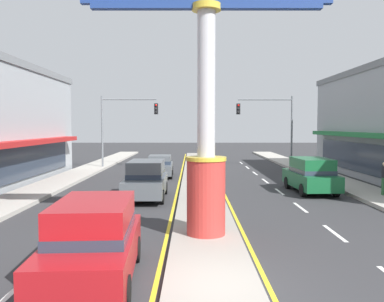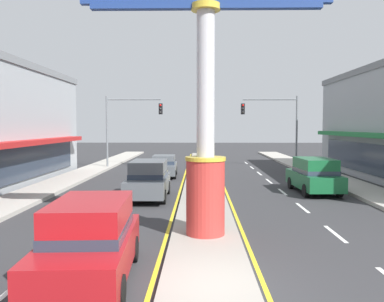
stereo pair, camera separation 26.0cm
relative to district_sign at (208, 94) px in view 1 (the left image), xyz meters
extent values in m
plane|color=#303033|center=(0.00, -4.17, -4.65)|extent=(160.00, 160.00, 0.00)
cube|color=gray|center=(0.00, 13.83, -4.58)|extent=(2.22, 52.00, 0.14)
cube|color=#ADA89E|center=(-8.91, 11.83, -4.56)|extent=(2.41, 60.00, 0.18)
cube|color=#ADA89E|center=(8.91, 11.83, -4.56)|extent=(2.41, 60.00, 0.18)
cube|color=silver|center=(-4.41, -3.77, -4.65)|extent=(0.14, 2.20, 0.01)
cube|color=silver|center=(-4.41, 0.63, -4.65)|extent=(0.14, 2.20, 0.01)
cube|color=silver|center=(-4.41, 5.03, -4.65)|extent=(0.14, 2.20, 0.01)
cube|color=silver|center=(-4.41, 9.43, -4.65)|extent=(0.14, 2.20, 0.01)
cube|color=silver|center=(-4.41, 13.83, -4.65)|extent=(0.14, 2.20, 0.01)
cube|color=silver|center=(-4.41, 18.23, -4.65)|extent=(0.14, 2.20, 0.01)
cube|color=silver|center=(-4.41, 22.63, -4.65)|extent=(0.14, 2.20, 0.01)
cube|color=silver|center=(-4.41, 27.03, -4.65)|extent=(0.14, 2.20, 0.01)
cube|color=silver|center=(4.41, 0.63, -4.65)|extent=(0.14, 2.20, 0.01)
cube|color=silver|center=(4.41, 5.03, -4.65)|extent=(0.14, 2.20, 0.01)
cube|color=silver|center=(4.41, 9.43, -4.65)|extent=(0.14, 2.20, 0.01)
cube|color=silver|center=(4.41, 13.83, -4.65)|extent=(0.14, 2.20, 0.01)
cube|color=silver|center=(4.41, 18.23, -4.65)|extent=(0.14, 2.20, 0.01)
cube|color=silver|center=(4.41, 22.63, -4.65)|extent=(0.14, 2.20, 0.01)
cube|color=silver|center=(4.41, 27.03, -4.65)|extent=(0.14, 2.20, 0.01)
cube|color=yellow|center=(-1.29, 13.83, -4.65)|extent=(0.12, 52.00, 0.01)
cube|color=yellow|center=(1.29, 13.83, -4.65)|extent=(0.12, 52.00, 0.01)
cylinder|color=#B7332D|center=(0.00, 0.00, -3.31)|extent=(1.25, 1.25, 2.40)
cylinder|color=gold|center=(0.00, 0.00, -2.05)|extent=(1.31, 1.31, 0.12)
cylinder|color=#B7B7BC|center=(0.00, 0.00, 0.35)|extent=(0.57, 0.57, 4.93)
cylinder|color=gold|center=(0.00, 0.00, 2.72)|extent=(0.92, 0.92, 0.20)
cube|color=navy|center=(0.00, 0.00, 2.74)|extent=(7.26, 0.29, 0.16)
cube|color=#B21E1E|center=(-10.01, 9.85, -1.97)|extent=(0.90, 18.63, 0.30)
cube|color=#283342|center=(-10.42, 9.85, -3.15)|extent=(0.08, 17.98, 2.00)
cube|color=#1E7038|center=(10.51, 13.04, -1.58)|extent=(0.90, 18.97, 0.30)
cube|color=#283342|center=(10.92, 13.04, -3.15)|extent=(0.08, 18.30, 2.00)
cylinder|color=slate|center=(-8.11, 21.75, -1.55)|extent=(0.16, 0.16, 6.20)
cylinder|color=slate|center=(-5.80, 21.75, 1.25)|extent=(4.62, 0.12, 0.12)
cube|color=black|center=(-3.49, 21.59, 0.44)|extent=(0.32, 0.24, 0.92)
sphere|color=red|center=(-3.49, 21.45, 0.74)|extent=(0.17, 0.17, 0.17)
sphere|color=black|center=(-3.49, 21.45, 0.44)|extent=(0.17, 0.17, 0.17)
sphere|color=black|center=(-3.49, 21.45, 0.14)|extent=(0.17, 0.17, 0.17)
cylinder|color=slate|center=(8.11, 21.99, -1.55)|extent=(0.16, 0.16, 6.20)
cylinder|color=slate|center=(5.80, 21.99, 1.25)|extent=(4.62, 0.12, 0.12)
cube|color=black|center=(3.49, 21.83, 0.44)|extent=(0.32, 0.24, 0.92)
sphere|color=red|center=(3.49, 21.69, 0.74)|extent=(0.17, 0.17, 0.17)
sphere|color=black|center=(3.49, 21.69, 0.44)|extent=(0.17, 0.17, 0.17)
sphere|color=black|center=(3.49, 21.69, 0.14)|extent=(0.17, 0.17, 0.17)
cube|color=#14562D|center=(6.06, 9.22, -3.95)|extent=(2.11, 4.68, 0.80)
cube|color=#14562D|center=(6.07, 9.03, -3.15)|extent=(1.80, 2.93, 0.80)
cube|color=#283342|center=(6.07, 9.03, -3.43)|extent=(1.84, 2.96, 0.24)
cylinder|color=black|center=(5.12, 10.60, -4.31)|extent=(0.25, 0.69, 0.68)
cylinder|color=black|center=(6.86, 10.68, -4.31)|extent=(0.25, 0.69, 0.68)
cylinder|color=black|center=(5.25, 7.75, -4.31)|extent=(0.25, 0.69, 0.68)
cylinder|color=black|center=(7.00, 7.83, -4.31)|extent=(0.25, 0.69, 0.68)
cube|color=maroon|center=(-2.76, -3.77, -3.95)|extent=(2.17, 4.70, 0.80)
cube|color=maroon|center=(-2.77, -3.59, -3.15)|extent=(1.84, 2.95, 0.80)
cube|color=#283342|center=(-2.77, -3.59, -3.43)|extent=(1.88, 2.98, 0.24)
cylinder|color=black|center=(-1.80, -5.14, -4.31)|extent=(0.26, 0.69, 0.68)
cylinder|color=black|center=(-3.55, -5.24, -4.31)|extent=(0.26, 0.69, 0.68)
cylinder|color=black|center=(-1.97, -2.29, -4.31)|extent=(0.26, 0.69, 0.68)
cylinder|color=black|center=(-3.71, -2.40, -4.31)|extent=(0.26, 0.69, 0.68)
cube|color=#4C5156|center=(-2.76, 16.10, -4.05)|extent=(1.88, 4.35, 0.66)
cube|color=#4C5156|center=(-2.76, 16.27, -3.42)|extent=(1.61, 2.19, 0.60)
cube|color=#283342|center=(-2.76, 16.27, -3.60)|extent=(1.65, 2.22, 0.24)
cylinder|color=black|center=(-1.91, 14.79, -4.34)|extent=(0.24, 0.63, 0.62)
cylinder|color=black|center=(-3.53, 14.74, -4.34)|extent=(0.24, 0.63, 0.62)
cylinder|color=black|center=(-1.99, 17.45, -4.34)|extent=(0.24, 0.63, 0.62)
cylinder|color=black|center=(-3.61, 17.41, -4.34)|extent=(0.24, 0.63, 0.62)
cube|color=#4C5156|center=(-2.76, 7.20, -3.95)|extent=(1.93, 4.61, 0.80)
cube|color=#4C5156|center=(-2.76, 7.38, -3.15)|extent=(1.69, 2.86, 0.80)
cube|color=#283342|center=(-2.76, 7.38, -3.43)|extent=(1.73, 2.89, 0.24)
cylinder|color=black|center=(-1.87, 5.78, -4.31)|extent=(0.22, 0.68, 0.68)
cylinder|color=black|center=(-3.62, 5.77, -4.31)|extent=(0.22, 0.68, 0.68)
cylinder|color=black|center=(-1.89, 8.63, -4.31)|extent=(0.22, 0.68, 0.68)
cylinder|color=black|center=(-3.64, 8.62, -4.31)|extent=(0.22, 0.68, 0.68)
cylinder|color=#336B3D|center=(9.15, 7.31, -4.03)|extent=(0.14, 0.14, 0.89)
camera|label=1|loc=(-0.45, -13.09, -1.00)|focal=38.25mm
camera|label=2|loc=(-0.19, -13.09, -1.00)|focal=38.25mm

